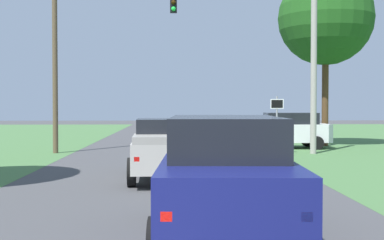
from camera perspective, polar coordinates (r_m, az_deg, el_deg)
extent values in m
plane|color=#424244|center=(14.73, -2.92, -7.10)|extent=(120.00, 120.00, 0.00)
cube|color=navy|center=(8.64, 3.69, -7.48)|extent=(2.25, 4.99, 1.02)
cube|color=black|center=(8.79, 3.61, -1.79)|extent=(1.92, 3.12, 0.66)
cube|color=red|center=(6.25, -2.85, -10.55)|extent=(0.14, 0.07, 0.12)
cube|color=red|center=(6.37, 12.52, -10.35)|extent=(0.14, 0.07, 0.12)
cylinder|color=black|center=(10.23, -2.54, -8.96)|extent=(0.28, 0.73, 0.72)
cylinder|color=black|center=(10.32, 8.92, -8.88)|extent=(0.28, 0.73, 0.72)
cube|color=#B7B2A8|center=(15.78, -2.99, -3.56)|extent=(2.09, 4.89, 0.82)
cube|color=black|center=(15.49, -2.98, -1.01)|extent=(1.75, 1.90, 0.61)
cube|color=#9C978F|center=(14.25, -2.86, -2.07)|extent=(1.88, 1.90, 0.20)
cube|color=red|center=(13.41, -6.11, -4.32)|extent=(0.14, 0.07, 0.12)
cube|color=red|center=(13.45, 0.58, -4.29)|extent=(0.14, 0.07, 0.12)
cylinder|color=black|center=(17.31, -6.27, -4.46)|extent=(0.26, 0.81, 0.80)
cylinder|color=black|center=(17.35, 0.06, -4.44)|extent=(0.26, 0.81, 0.80)
cylinder|color=black|center=(14.35, -6.68, -5.73)|extent=(0.26, 0.81, 0.80)
cylinder|color=black|center=(14.39, 0.96, -5.70)|extent=(0.26, 0.81, 0.80)
cylinder|color=brown|center=(24.89, -14.88, 5.83)|extent=(0.24, 0.24, 8.15)
cube|color=black|center=(24.67, -2.06, 12.77)|extent=(0.32, 0.28, 0.90)
sphere|color=black|center=(24.52, -2.06, 12.84)|extent=(0.22, 0.22, 0.22)
sphere|color=#1ED83F|center=(24.47, -2.06, 12.15)|extent=(0.22, 0.22, 0.22)
cylinder|color=gray|center=(23.73, 9.34, -0.58)|extent=(0.08, 0.08, 2.64)
cube|color=white|center=(23.68, 9.36, 1.77)|extent=(0.60, 0.03, 0.44)
cube|color=black|center=(23.67, 9.37, 1.77)|extent=(0.52, 0.01, 0.36)
cylinder|color=#4C351E|center=(29.15, 14.48, 2.18)|extent=(0.36, 0.36, 5.06)
sphere|color=#1E5019|center=(29.54, 14.54, 10.88)|extent=(5.17, 5.17, 5.17)
cube|color=silver|center=(27.21, 10.37, -1.40)|extent=(4.36, 1.96, 0.92)
cube|color=black|center=(27.23, 10.83, 0.18)|extent=(2.62, 1.71, 0.58)
cube|color=red|center=(27.64, 5.71, -1.24)|extent=(0.06, 0.14, 0.12)
cube|color=red|center=(26.10, 6.12, -1.41)|extent=(0.06, 0.14, 0.12)
cylinder|color=black|center=(28.46, 12.63, -2.21)|extent=(0.68, 0.24, 0.68)
cylinder|color=black|center=(26.63, 13.61, -2.48)|extent=(0.68, 0.24, 0.68)
cylinder|color=black|center=(27.94, 7.28, -2.26)|extent=(0.68, 0.24, 0.68)
cylinder|color=black|center=(26.07, 7.89, -2.54)|extent=(0.68, 0.24, 0.68)
cylinder|color=#9E998E|center=(24.45, 13.29, 6.67)|extent=(0.28, 0.28, 8.79)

